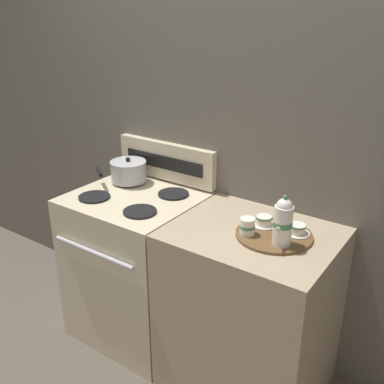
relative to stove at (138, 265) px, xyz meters
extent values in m
plane|color=brown|center=(0.40, 0.00, -0.45)|extent=(6.00, 6.00, 0.00)
cube|color=#666056|center=(0.40, 0.34, 0.65)|extent=(6.00, 0.05, 2.20)
cube|color=beige|center=(0.00, 0.00, 0.00)|extent=(0.70, 0.64, 0.90)
cylinder|color=silver|center=(0.00, -0.33, 0.25)|extent=(0.56, 0.02, 0.02)
cylinder|color=black|center=(-0.17, 0.14, 0.46)|extent=(0.17, 0.17, 0.01)
cylinder|color=black|center=(0.17, 0.14, 0.46)|extent=(0.17, 0.17, 0.01)
cylinder|color=black|center=(-0.17, -0.14, 0.46)|extent=(0.17, 0.17, 0.01)
cylinder|color=black|center=(0.17, -0.14, 0.46)|extent=(0.17, 0.17, 0.01)
cube|color=beige|center=(0.00, 0.30, 0.58)|extent=(0.68, 0.05, 0.23)
cube|color=black|center=(0.00, 0.27, 0.58)|extent=(0.56, 0.01, 0.08)
cube|color=tan|center=(0.75, 0.00, 0.00)|extent=(0.78, 0.64, 0.90)
cylinder|color=#B7B7BC|center=(-0.17, 0.14, 0.52)|extent=(0.21, 0.21, 0.11)
cylinder|color=#B7B7BC|center=(-0.17, 0.14, 0.58)|extent=(0.22, 0.22, 0.01)
sphere|color=black|center=(-0.17, 0.14, 0.60)|extent=(0.03, 0.03, 0.03)
cylinder|color=black|center=(-0.27, 0.00, 0.54)|extent=(0.13, 0.10, 0.02)
cylinder|color=brown|center=(0.85, 0.02, 0.46)|extent=(0.36, 0.36, 0.01)
cylinder|color=white|center=(0.91, -0.05, 0.55)|extent=(0.08, 0.08, 0.18)
cylinder|color=#427A4C|center=(0.91, -0.05, 0.56)|extent=(0.09, 0.09, 0.03)
sphere|color=white|center=(0.91, -0.05, 0.65)|extent=(0.07, 0.07, 0.07)
sphere|color=#427A4C|center=(0.91, -0.05, 0.69)|extent=(0.02, 0.02, 0.02)
cone|color=white|center=(0.91, -0.12, 0.56)|extent=(0.03, 0.06, 0.05)
cylinder|color=white|center=(0.93, 0.08, 0.47)|extent=(0.12, 0.12, 0.01)
cylinder|color=white|center=(0.93, 0.08, 0.49)|extent=(0.08, 0.08, 0.04)
cylinder|color=#427A4C|center=(0.93, 0.08, 0.51)|extent=(0.08, 0.08, 0.01)
cylinder|color=white|center=(0.77, 0.07, 0.47)|extent=(0.12, 0.12, 0.01)
cylinder|color=white|center=(0.77, 0.07, 0.49)|extent=(0.08, 0.08, 0.04)
cylinder|color=#427A4C|center=(0.77, 0.07, 0.51)|extent=(0.08, 0.08, 0.01)
cylinder|color=white|center=(0.74, -0.06, 0.50)|extent=(0.07, 0.07, 0.08)
cylinder|color=#427A4C|center=(0.74, -0.06, 0.50)|extent=(0.07, 0.07, 0.01)
camera|label=1|loc=(1.59, -1.71, 1.44)|focal=42.00mm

